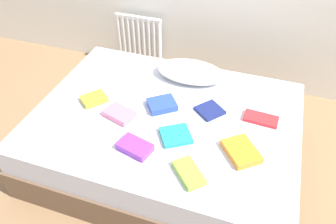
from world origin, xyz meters
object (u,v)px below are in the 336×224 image
at_px(pillow, 191,72).
at_px(textbook_blue, 162,105).
at_px(textbook_navy, 210,110).
at_px(textbook_red, 261,119).
at_px(textbook_purple, 135,147).
at_px(textbook_pink, 119,114).
at_px(textbook_yellow, 94,99).
at_px(textbook_orange, 241,151).
at_px(textbook_white, 70,124).
at_px(radiator, 139,41).
at_px(textbook_lime, 189,173).
at_px(bed, 166,138).
at_px(textbook_teal, 176,135).

bearing_deg(pillow, textbook_blue, -102.57).
height_order(textbook_navy, textbook_red, textbook_red).
bearing_deg(textbook_purple, textbook_pink, 145.72).
height_order(textbook_navy, textbook_yellow, textbook_yellow).
bearing_deg(textbook_red, textbook_orange, -99.30).
distance_m(textbook_yellow, textbook_white, 0.31).
height_order(radiator, textbook_lime, radiator).
distance_m(bed, textbook_white, 0.75).
bearing_deg(textbook_lime, textbook_purple, -145.95).
distance_m(textbook_lime, textbook_purple, 0.41).
height_order(bed, textbook_pink, textbook_pink).
xyz_separation_m(radiator, textbook_orange, (1.32, -1.41, 0.16)).
xyz_separation_m(pillow, textbook_purple, (-0.12, -0.92, -0.04)).
bearing_deg(textbook_lime, bed, 169.52).
xyz_separation_m(textbook_teal, textbook_orange, (0.46, -0.01, 0.01)).
distance_m(textbook_purple, textbook_teal, 0.30).
distance_m(textbook_blue, textbook_pink, 0.33).
bearing_deg(pillow, textbook_purple, -97.58).
relative_size(bed, textbook_pink, 9.11).
distance_m(pillow, textbook_pink, 0.75).
height_order(bed, textbook_yellow, textbook_yellow).
distance_m(radiator, textbook_purple, 1.74).
bearing_deg(textbook_blue, textbook_teal, -90.81).
xyz_separation_m(textbook_red, textbook_pink, (-1.00, -0.30, 0.01)).
bearing_deg(textbook_teal, radiator, 88.83).
relative_size(textbook_orange, textbook_white, 1.08).
xyz_separation_m(textbook_yellow, textbook_white, (-0.03, -0.31, -0.01)).
distance_m(textbook_lime, textbook_orange, 0.39).
distance_m(pillow, textbook_yellow, 0.84).
height_order(textbook_blue, textbook_red, textbook_blue).
distance_m(radiator, textbook_lime, 2.00).
xyz_separation_m(radiator, textbook_lime, (1.04, -1.69, 0.15)).
bearing_deg(textbook_pink, textbook_purple, -31.16).
bearing_deg(textbook_navy, textbook_purple, -85.59).
relative_size(pillow, textbook_pink, 2.66).
relative_size(radiator, textbook_red, 2.29).
xyz_separation_m(textbook_purple, textbook_yellow, (-0.51, 0.37, -0.00)).
bearing_deg(textbook_teal, textbook_orange, -33.91).
bearing_deg(textbook_blue, textbook_orange, -60.09).
bearing_deg(radiator, bed, -58.95).
bearing_deg(radiator, textbook_purple, -68.14).
bearing_deg(textbook_lime, textbook_navy, 137.85).
relative_size(textbook_red, textbook_orange, 1.00).
xyz_separation_m(radiator, textbook_white, (0.10, -1.54, 0.15)).
xyz_separation_m(pillow, textbook_lime, (0.28, -1.01, -0.04)).
bearing_deg(textbook_yellow, textbook_blue, -40.04).
bearing_deg(textbook_purple, pillow, 96.59).
distance_m(textbook_red, textbook_orange, 0.39).
bearing_deg(textbook_pink, textbook_yellow, 176.46).
bearing_deg(radiator, textbook_navy, -46.00).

